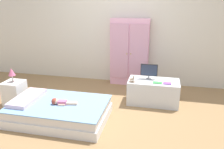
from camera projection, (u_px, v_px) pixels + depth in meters
ground_plane at (100, 113)px, 3.74m from camera, size 10.00×10.00×0.02m
back_wall at (119, 20)px, 4.75m from camera, size 6.40×0.05×2.70m
bed at (60, 111)px, 3.50m from camera, size 1.47×0.95×0.28m
pillow at (27, 98)px, 3.55m from camera, size 0.31×0.68×0.06m
doll at (59, 102)px, 3.40m from camera, size 0.39×0.15×0.10m
nightstand at (15, 93)px, 3.97m from camera, size 0.32×0.32×0.43m
table_lamp at (12, 72)px, 3.84m from camera, size 0.12×0.12×0.25m
wardrobe at (129, 52)px, 4.76m from camera, size 0.80×0.24×1.41m
tv_stand at (153, 92)px, 4.03m from camera, size 0.89×0.47×0.42m
tv_monitor at (149, 71)px, 4.00m from camera, size 0.30×0.10×0.27m
rocking_horse_toy at (132, 79)px, 3.87m from camera, size 0.10×0.04×0.12m
book_green at (157, 83)px, 3.85m from camera, size 0.15×0.09×0.01m
book_purple at (167, 83)px, 3.81m from camera, size 0.13×0.09×0.02m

